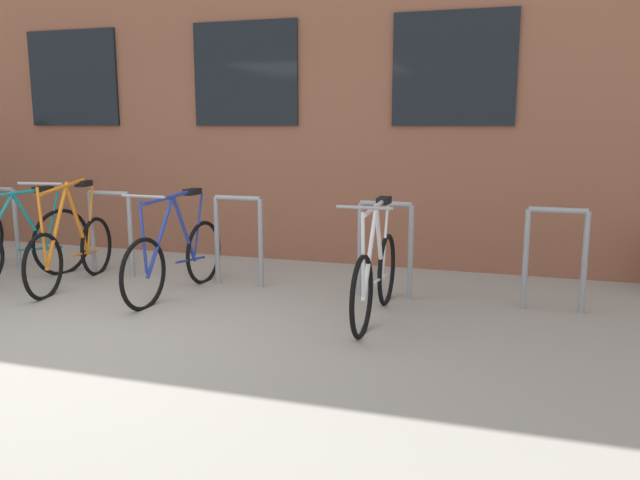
% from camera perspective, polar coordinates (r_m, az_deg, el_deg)
% --- Properties ---
extents(ground_plane, '(42.00, 42.00, 0.00)m').
position_cam_1_polar(ground_plane, '(5.25, -20.65, -8.35)').
color(ground_plane, '#9E998E').
extents(storefront_building, '(28.00, 7.88, 5.37)m').
position_cam_1_polar(storefront_building, '(11.48, 1.60, 15.68)').
color(storefront_building, brown).
rests_on(storefront_building, ground).
extents(bike_rack, '(6.53, 0.05, 0.92)m').
position_cam_1_polar(bike_rack, '(6.46, -7.30, 0.64)').
color(bike_rack, gray).
rests_on(bike_rack, ground).
extents(bicycle_orange, '(0.44, 1.63, 1.11)m').
position_cam_1_polar(bicycle_orange, '(6.93, -21.32, -0.73)').
color(bicycle_orange, black).
rests_on(bicycle_orange, ground).
extents(bicycle_teal, '(0.56, 1.73, 1.00)m').
position_cam_1_polar(bicycle_teal, '(7.21, -25.38, -0.46)').
color(bicycle_teal, black).
rests_on(bicycle_teal, ground).
extents(bicycle_white, '(0.44, 1.62, 1.03)m').
position_cam_1_polar(bicycle_white, '(5.38, 4.97, -3.13)').
color(bicycle_white, black).
rests_on(bicycle_white, ground).
extents(bicycle_blue, '(0.44, 1.69, 1.03)m').
position_cam_1_polar(bicycle_blue, '(6.26, -12.74, -1.42)').
color(bicycle_blue, black).
rests_on(bicycle_blue, ground).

